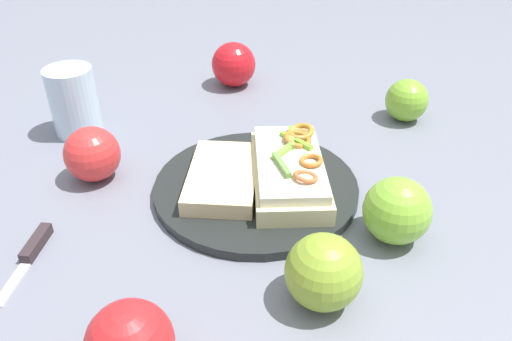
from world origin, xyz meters
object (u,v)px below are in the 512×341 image
apple_2 (397,211)px  sandwich (290,169)px  drinking_glass (74,101)px  knife (31,252)px  bread_slice_side (223,177)px  apple_5 (324,272)px  apple_0 (92,154)px  plate (256,187)px  apple_4 (234,65)px  apple_1 (407,100)px

apple_2 → sandwich: bearing=58.2°
drinking_glass → knife: bearing=-167.2°
bread_slice_side → apple_5: (-0.17, -0.13, 0.01)m
sandwich → apple_0: apple_0 is taller
sandwich → drinking_glass: bearing=-118.1°
knife → drinking_glass: bearing=-168.4°
plate → apple_5: apple_5 is taller
apple_4 → apple_5: 0.53m
bread_slice_side → drinking_glass: (0.13, 0.25, 0.03)m
apple_2 → apple_5: bearing=142.6°
bread_slice_side → knife: size_ratio=1.24×
apple_1 → apple_2: 0.30m
bread_slice_side → knife: (-0.14, 0.19, -0.02)m
apple_0 → apple_4: bearing=-23.2°
apple_5 → apple_0: bearing=59.8°
apple_0 → apple_4: apple_4 is taller
plate → apple_1: apple_1 is taller
plate → knife: (-0.15, 0.23, -0.00)m
apple_2 → drinking_glass: 0.50m
apple_0 → apple_1: apple_0 is taller
apple_0 → apple_2: apple_2 is taller
apple_0 → sandwich: bearing=-89.1°
plate → apple_0: size_ratio=3.57×
knife → apple_5: bearing=84.7°
bread_slice_side → apple_4: size_ratio=1.78×
apple_2 → drinking_glass: size_ratio=0.74×
apple_1 → apple_2: bearing=171.1°
apple_5 → knife: bearing=85.8°
sandwich → apple_4: bearing=-168.0°
apple_4 → drinking_glass: drinking_glass is taller
drinking_glass → knife: drinking_glass is taller
apple_2 → apple_5: (-0.11, 0.08, -0.00)m
apple_0 → bread_slice_side: bearing=-93.9°
apple_1 → sandwich: bearing=141.8°
apple_1 → knife: (-0.38, 0.45, -0.03)m
apple_0 → apple_1: bearing=-62.8°
sandwich → apple_4: (0.32, 0.13, 0.01)m
plate → apple_5: bearing=-153.2°
sandwich → knife: (-0.16, 0.28, -0.03)m
plate → sandwich: (0.01, -0.04, 0.03)m
apple_0 → apple_4: size_ratio=0.92×
plate → apple_0: bearing=88.7°
apple_0 → apple_2: 0.40m
apple_1 → bread_slice_side: bearing=132.5°
knife → plate: bearing=121.8°
bread_slice_side → apple_0: bearing=-96.8°
sandwich → apple_0: (-0.00, 0.26, 0.00)m
drinking_glass → apple_4: bearing=-46.3°
apple_1 → apple_4: size_ratio=0.85×
apple_0 → apple_5: (-0.18, -0.31, 0.00)m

